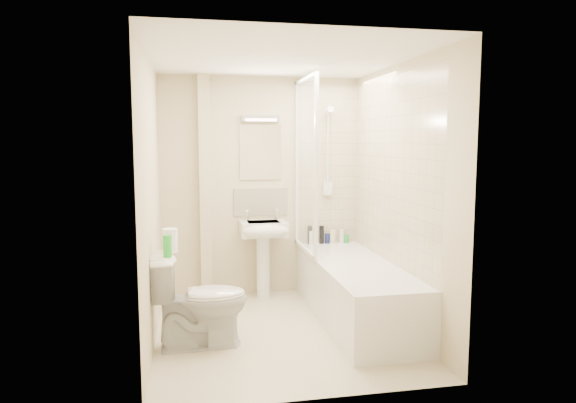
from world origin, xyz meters
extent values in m
plane|color=beige|center=(0.00, 0.00, 0.00)|extent=(2.50, 2.50, 0.00)
cube|color=beige|center=(0.00, 1.25, 1.20)|extent=(2.20, 0.02, 2.40)
cube|color=beige|center=(-1.10, 0.00, 1.20)|extent=(0.02, 2.50, 2.40)
cube|color=beige|center=(1.10, 0.00, 1.20)|extent=(0.02, 2.50, 2.40)
cube|color=white|center=(0.00, 0.00, 2.40)|extent=(2.20, 2.50, 0.02)
cube|color=beige|center=(0.75, 1.24, 1.42)|extent=(0.70, 0.01, 1.75)
cube|color=beige|center=(1.09, 0.20, 1.42)|extent=(0.01, 2.10, 1.75)
cube|color=beige|center=(-0.62, 1.19, 1.20)|extent=(0.12, 0.12, 2.40)
cube|color=beige|center=(-0.01, 1.24, 1.03)|extent=(0.60, 0.02, 0.30)
cube|color=white|center=(-0.01, 1.24, 1.58)|extent=(0.46, 0.01, 0.60)
cube|color=silver|center=(-0.01, 1.22, 1.95)|extent=(0.42, 0.07, 0.07)
cube|color=white|center=(0.75, 0.20, 0.28)|extent=(0.70, 2.10, 0.55)
cube|color=white|center=(0.75, 0.20, 0.49)|extent=(0.56, 1.96, 0.05)
cube|color=white|center=(0.40, 0.80, 1.45)|extent=(0.01, 0.90, 1.80)
cube|color=white|center=(0.40, 1.23, 1.45)|extent=(0.04, 0.04, 1.80)
cube|color=white|center=(0.40, 0.35, 1.45)|extent=(0.04, 0.04, 1.80)
cube|color=white|center=(0.40, 0.80, 2.33)|extent=(0.04, 0.90, 0.04)
cube|color=white|center=(0.40, 0.80, 0.57)|extent=(0.04, 0.90, 0.03)
cylinder|color=white|center=(0.75, 1.22, 1.55)|extent=(0.02, 0.02, 0.90)
cylinder|color=white|center=(0.75, 1.22, 1.10)|extent=(0.05, 0.05, 0.02)
cylinder|color=white|center=(0.75, 1.22, 2.00)|extent=(0.05, 0.05, 0.02)
cylinder|color=white|center=(0.75, 1.15, 2.03)|extent=(0.08, 0.11, 0.11)
cube|color=white|center=(0.75, 1.21, 1.17)|extent=(0.10, 0.05, 0.14)
cylinder|color=white|center=(0.73, 1.19, 1.60)|extent=(0.01, 0.13, 0.84)
cylinder|color=white|center=(-0.01, 1.08, 0.33)|extent=(0.14, 0.14, 0.67)
cube|color=white|center=(-0.01, 1.05, 0.76)|extent=(0.50, 0.38, 0.15)
ellipsoid|color=white|center=(-0.01, 0.88, 0.76)|extent=(0.50, 0.21, 0.15)
cube|color=silver|center=(-0.01, 1.05, 0.82)|extent=(0.34, 0.25, 0.04)
cylinder|color=white|center=(-0.17, 1.16, 0.89)|extent=(0.03, 0.03, 0.10)
cylinder|color=white|center=(0.15, 1.16, 0.89)|extent=(0.03, 0.03, 0.10)
sphere|color=white|center=(-0.17, 1.16, 0.94)|extent=(0.04, 0.04, 0.04)
sphere|color=white|center=(0.15, 1.16, 0.94)|extent=(0.04, 0.04, 0.04)
cylinder|color=black|center=(0.53, 1.16, 0.65)|extent=(0.05, 0.05, 0.21)
cylinder|color=white|center=(0.54, 1.16, 0.63)|extent=(0.06, 0.06, 0.15)
cylinder|color=black|center=(0.67, 1.16, 0.65)|extent=(0.05, 0.05, 0.20)
cylinder|color=navy|center=(0.74, 1.16, 0.61)|extent=(0.05, 0.05, 0.11)
cylinder|color=beige|center=(0.80, 1.16, 0.62)|extent=(0.07, 0.07, 0.15)
cylinder|color=silver|center=(0.91, 1.16, 0.63)|extent=(0.05, 0.05, 0.15)
cylinder|color=green|center=(0.96, 1.16, 0.60)|extent=(0.07, 0.07, 0.09)
imported|color=white|center=(-0.72, -0.19, 0.39)|extent=(0.49, 0.80, 0.79)
cylinder|color=white|center=(-0.95, -0.10, 0.84)|extent=(0.12, 0.12, 0.10)
cylinder|color=white|center=(-0.95, -0.10, 0.94)|extent=(0.12, 0.12, 0.09)
cylinder|color=green|center=(-0.97, -0.28, 0.87)|extent=(0.07, 0.07, 0.17)
camera|label=1|loc=(-0.78, -4.37, 1.69)|focal=32.00mm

